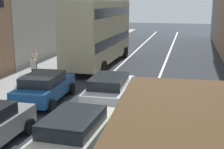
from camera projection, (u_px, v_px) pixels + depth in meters
sidewalk_left at (53, 66)px, 24.66m from camera, size 2.60×64.00×0.14m
lane_stripe_left at (115, 70)px, 23.53m from camera, size 0.16×60.00×0.01m
lane_stripe_right at (161, 73)px, 22.75m from camera, size 0.16×60.00×0.01m
sedan_centre_lane_second at (75, 133)px, 10.49m from camera, size 2.19×4.36×1.49m
hatchback_centre_lane_third at (109, 89)px, 15.61m from camera, size 2.13×4.34×1.49m
sedan_left_lane_third at (45, 87)px, 16.05m from camera, size 2.21×4.37×1.49m
sedan_right_lane_behind_truck at (177, 119)px, 11.77m from camera, size 2.27×4.40×1.49m
bus_mid_queue_primary at (99, 30)px, 24.73m from camera, size 3.00×10.56×5.06m
pedestrian_near_kerb at (33, 67)px, 20.16m from camera, size 0.50×0.34×1.66m
pedestrian_far_sidewalk at (35, 60)px, 22.49m from camera, size 0.34×0.52×1.66m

